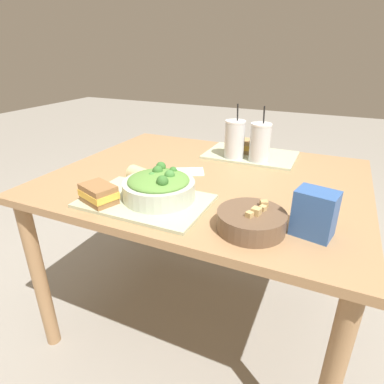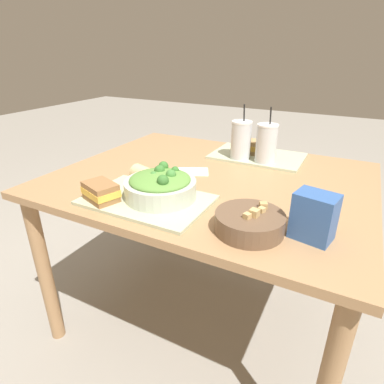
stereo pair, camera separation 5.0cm
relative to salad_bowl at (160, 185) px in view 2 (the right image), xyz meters
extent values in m
plane|color=gray|center=(0.06, 0.30, -0.83)|extent=(12.00, 12.00, 0.00)
cube|color=#A37A51|center=(0.06, 0.30, -0.07)|extent=(1.28, 1.04, 0.03)
cylinder|color=#A37A51|center=(-0.52, -0.16, -0.46)|extent=(0.06, 0.06, 0.74)
cylinder|color=#A37A51|center=(-0.52, 0.76, -0.46)|extent=(0.06, 0.06, 0.74)
cylinder|color=#A37A51|center=(0.64, 0.76, -0.46)|extent=(0.06, 0.06, 0.74)
cube|color=#B2BC99|center=(-0.04, -0.03, -0.05)|extent=(0.44, 0.29, 0.01)
cube|color=#B2BC99|center=(0.16, 0.64, -0.05)|extent=(0.44, 0.29, 0.01)
cylinder|color=beige|center=(0.00, 0.00, -0.01)|extent=(0.25, 0.25, 0.06)
ellipsoid|color=#5B8E3D|center=(0.00, 0.00, 0.02)|extent=(0.22, 0.22, 0.04)
sphere|color=#427F38|center=(-0.03, 0.00, 0.04)|extent=(0.02, 0.02, 0.02)
sphere|color=#38702D|center=(-0.02, 0.03, 0.04)|extent=(0.04, 0.04, 0.04)
sphere|color=#38702D|center=(-0.03, 0.07, 0.04)|extent=(0.04, 0.04, 0.04)
sphere|color=#38702D|center=(0.04, -0.05, 0.04)|extent=(0.04, 0.04, 0.04)
sphere|color=#38702D|center=(0.02, 0.07, 0.04)|extent=(0.03, 0.03, 0.03)
sphere|color=#427F38|center=(0.04, 0.01, 0.04)|extent=(0.04, 0.04, 0.04)
cube|color=beige|center=(0.01, -0.02, 0.03)|extent=(0.05, 0.05, 0.01)
cube|color=beige|center=(0.05, -0.01, 0.03)|extent=(0.06, 0.06, 0.01)
cylinder|color=brown|center=(0.35, -0.06, -0.03)|extent=(0.21, 0.21, 0.06)
cylinder|color=#5B2D19|center=(0.35, -0.06, -0.01)|extent=(0.18, 0.18, 0.01)
cube|color=tan|center=(0.36, -0.07, 0.01)|extent=(0.03, 0.03, 0.02)
cube|color=tan|center=(0.35, -0.09, 0.01)|extent=(0.02, 0.02, 0.02)
cube|color=tan|center=(0.37, -0.03, 0.01)|extent=(0.02, 0.02, 0.02)
cube|color=tan|center=(0.37, -0.01, 0.01)|extent=(0.03, 0.03, 0.02)
cube|color=olive|center=(-0.17, -0.12, -0.04)|extent=(0.14, 0.12, 0.02)
cube|color=#EFB742|center=(-0.17, -0.12, -0.01)|extent=(0.15, 0.12, 0.02)
cube|color=olive|center=(-0.17, -0.12, 0.01)|extent=(0.14, 0.12, 0.02)
cylinder|color=#DBBC84|center=(-0.10, 0.07, -0.01)|extent=(0.18, 0.11, 0.07)
cylinder|color=beige|center=(-0.02, 0.05, -0.01)|extent=(0.02, 0.06, 0.06)
cube|color=tan|center=(0.11, 0.66, -0.04)|extent=(0.12, 0.10, 0.02)
cube|color=#EFB742|center=(0.11, 0.66, -0.01)|extent=(0.13, 0.10, 0.02)
cube|color=tan|center=(0.11, 0.66, 0.01)|extent=(0.12, 0.10, 0.02)
cylinder|color=silver|center=(0.10, 0.55, 0.04)|extent=(0.09, 0.09, 0.17)
cylinder|color=black|center=(0.10, 0.55, 0.03)|extent=(0.08, 0.08, 0.14)
cylinder|color=white|center=(0.10, 0.55, 0.13)|extent=(0.10, 0.10, 0.01)
cylinder|color=black|center=(0.10, 0.55, 0.17)|extent=(0.01, 0.02, 0.09)
cylinder|color=silver|center=(0.22, 0.55, 0.04)|extent=(0.09, 0.09, 0.17)
cylinder|color=maroon|center=(0.22, 0.55, 0.03)|extent=(0.08, 0.08, 0.14)
cylinder|color=white|center=(0.22, 0.55, 0.13)|extent=(0.10, 0.10, 0.01)
cylinder|color=black|center=(0.23, 0.55, 0.16)|extent=(0.01, 0.02, 0.09)
cube|color=#335BA3|center=(0.52, -0.01, 0.01)|extent=(0.13, 0.10, 0.14)
cube|color=white|center=(-0.03, 0.30, -0.06)|extent=(0.17, 0.15, 0.00)
camera|label=1|loc=(0.53, -0.89, 0.44)|focal=30.00mm
camera|label=2|loc=(0.58, -0.86, 0.44)|focal=30.00mm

